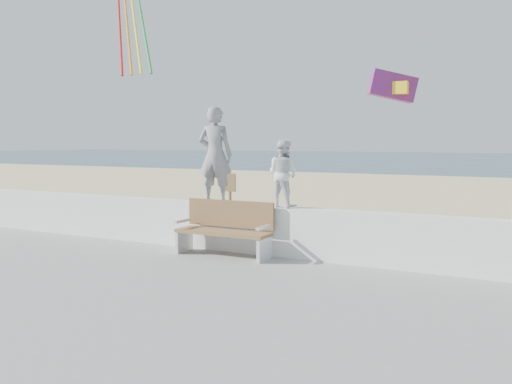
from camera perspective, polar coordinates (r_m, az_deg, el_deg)
ground at (r=8.66m, az=-6.80°, el=-9.87°), size 220.00×220.00×0.00m
sand at (r=16.73m, az=10.88°, el=-2.40°), size 90.00×40.00×0.08m
seawall at (r=10.20m, az=-0.48°, el=-3.89°), size 30.00×0.35×0.90m
adult at (r=10.47m, az=-4.32°, el=3.92°), size 0.74×0.54×1.86m
child at (r=9.80m, az=2.84°, el=1.96°), size 0.67×0.56×1.22m
bench at (r=9.95m, az=-3.24°, el=-3.79°), size 1.80×0.57×1.00m
parafoil_kite at (r=12.40m, az=14.30°, el=10.71°), size 1.07×0.78×0.74m
sign at (r=12.46m, az=-2.77°, el=-0.75°), size 0.32×0.07×1.46m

